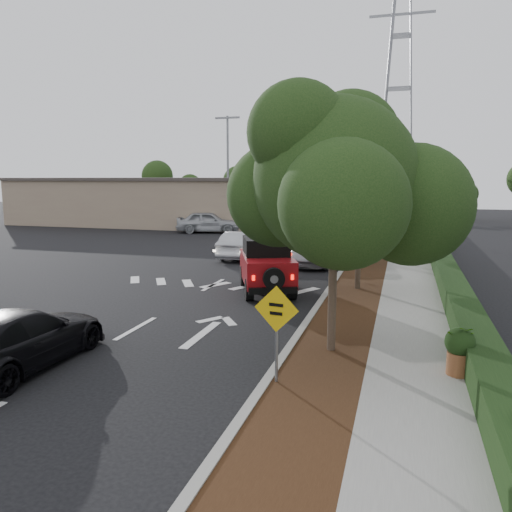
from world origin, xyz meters
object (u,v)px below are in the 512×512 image
at_px(black_suv_oncoming, 19,338).
at_px(speed_hump_sign, 276,321).
at_px(red_jeep, 266,264).
at_px(silver_suv_ahead, 318,251).

height_order(black_suv_oncoming, speed_hump_sign, speed_hump_sign).
bearing_deg(black_suv_oncoming, speed_hump_sign, -174.71).
xyz_separation_m(black_suv_oncoming, speed_hump_sign, (5.80, 0.58, 0.72)).
bearing_deg(black_suv_oncoming, red_jeep, -110.68).
bearing_deg(red_jeep, speed_hump_sign, -95.43).
xyz_separation_m(silver_suv_ahead, speed_hump_sign, (1.60, -14.67, 0.74)).
height_order(red_jeep, silver_suv_ahead, red_jeep).
bearing_deg(silver_suv_ahead, red_jeep, -88.96).
xyz_separation_m(red_jeep, speed_hump_sign, (2.51, -8.34, 0.38)).
relative_size(silver_suv_ahead, black_suv_oncoming, 1.02).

